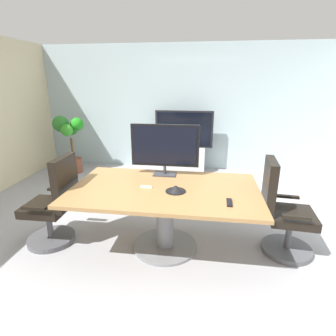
{
  "coord_description": "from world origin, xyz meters",
  "views": [
    {
      "loc": [
        0.54,
        -2.87,
        1.89
      ],
      "look_at": [
        0.11,
        0.12,
        0.91
      ],
      "focal_mm": 28.78,
      "sensor_mm": 36.0,
      "label": 1
    }
  ],
  "objects_px": {
    "potted_plant": "(69,138)",
    "office_chair_left": "(55,208)",
    "office_chair_right": "(282,215)",
    "conference_phone": "(176,189)",
    "wall_display_unit": "(184,152)",
    "tv_monitor": "(165,147)",
    "remote_control": "(229,203)",
    "conference_table": "(165,202)"
  },
  "relations": [
    {
      "from": "potted_plant",
      "to": "office_chair_left",
      "type": "bearing_deg",
      "value": -66.74
    },
    {
      "from": "office_chair_right",
      "to": "conference_phone",
      "type": "relative_size",
      "value": 4.95
    },
    {
      "from": "wall_display_unit",
      "to": "conference_phone",
      "type": "height_order",
      "value": "wall_display_unit"
    },
    {
      "from": "tv_monitor",
      "to": "potted_plant",
      "type": "height_order",
      "value": "tv_monitor"
    },
    {
      "from": "tv_monitor",
      "to": "remote_control",
      "type": "height_order",
      "value": "tv_monitor"
    },
    {
      "from": "conference_table",
      "to": "potted_plant",
      "type": "xyz_separation_m",
      "value": [
        -2.4,
        2.46,
        0.17
      ]
    },
    {
      "from": "conference_phone",
      "to": "wall_display_unit",
      "type": "bearing_deg",
      "value": 93.16
    },
    {
      "from": "conference_table",
      "to": "conference_phone",
      "type": "relative_size",
      "value": 9.41
    },
    {
      "from": "office_chair_right",
      "to": "wall_display_unit",
      "type": "distance_m",
      "value": 3.04
    },
    {
      "from": "tv_monitor",
      "to": "wall_display_unit",
      "type": "relative_size",
      "value": 0.64
    },
    {
      "from": "office_chair_right",
      "to": "tv_monitor",
      "type": "xyz_separation_m",
      "value": [
        -1.38,
        0.33,
        0.66
      ]
    },
    {
      "from": "tv_monitor",
      "to": "remote_control",
      "type": "distance_m",
      "value": 1.11
    },
    {
      "from": "tv_monitor",
      "to": "conference_phone",
      "type": "relative_size",
      "value": 3.82
    },
    {
      "from": "wall_display_unit",
      "to": "potted_plant",
      "type": "bearing_deg",
      "value": -170.86
    },
    {
      "from": "office_chair_right",
      "to": "potted_plant",
      "type": "bearing_deg",
      "value": 62.23
    },
    {
      "from": "conference_table",
      "to": "tv_monitor",
      "type": "xyz_separation_m",
      "value": [
        -0.07,
        0.44,
        0.54
      ]
    },
    {
      "from": "conference_phone",
      "to": "remote_control",
      "type": "distance_m",
      "value": 0.59
    },
    {
      "from": "conference_phone",
      "to": "potted_plant",
      "type": "bearing_deg",
      "value": 134.87
    },
    {
      "from": "remote_control",
      "to": "conference_table",
      "type": "bearing_deg",
      "value": 157.34
    },
    {
      "from": "office_chair_right",
      "to": "potted_plant",
      "type": "xyz_separation_m",
      "value": [
        -3.71,
        2.34,
        0.29
      ]
    },
    {
      "from": "tv_monitor",
      "to": "wall_display_unit",
      "type": "distance_m",
      "value": 2.49
    },
    {
      "from": "office_chair_left",
      "to": "wall_display_unit",
      "type": "bearing_deg",
      "value": 155.54
    },
    {
      "from": "office_chair_left",
      "to": "office_chair_right",
      "type": "relative_size",
      "value": 1.0
    },
    {
      "from": "office_chair_left",
      "to": "conference_phone",
      "type": "relative_size",
      "value": 4.95
    },
    {
      "from": "conference_phone",
      "to": "office_chair_left",
      "type": "bearing_deg",
      "value": 179.6
    },
    {
      "from": "wall_display_unit",
      "to": "potted_plant",
      "type": "height_order",
      "value": "wall_display_unit"
    },
    {
      "from": "wall_display_unit",
      "to": "potted_plant",
      "type": "relative_size",
      "value": 1.09
    },
    {
      "from": "tv_monitor",
      "to": "conference_phone",
      "type": "xyz_separation_m",
      "value": [
        0.2,
        -0.53,
        -0.33
      ]
    },
    {
      "from": "office_chair_left",
      "to": "remote_control",
      "type": "bearing_deg",
      "value": 82.74
    },
    {
      "from": "wall_display_unit",
      "to": "remote_control",
      "type": "relative_size",
      "value": 7.71
    },
    {
      "from": "conference_table",
      "to": "potted_plant",
      "type": "distance_m",
      "value": 3.44
    },
    {
      "from": "office_chair_left",
      "to": "potted_plant",
      "type": "xyz_separation_m",
      "value": [
        -1.09,
        2.53,
        0.29
      ]
    },
    {
      "from": "office_chair_left",
      "to": "wall_display_unit",
      "type": "relative_size",
      "value": 0.83
    },
    {
      "from": "conference_table",
      "to": "potted_plant",
      "type": "relative_size",
      "value": 1.71
    },
    {
      "from": "office_chair_right",
      "to": "conference_phone",
      "type": "bearing_deg",
      "value": 104.1
    },
    {
      "from": "office_chair_right",
      "to": "tv_monitor",
      "type": "relative_size",
      "value": 1.3
    },
    {
      "from": "conference_table",
      "to": "office_chair_right",
      "type": "height_order",
      "value": "office_chair_right"
    },
    {
      "from": "office_chair_right",
      "to": "wall_display_unit",
      "type": "bearing_deg",
      "value": 30.72
    },
    {
      "from": "conference_phone",
      "to": "remote_control",
      "type": "relative_size",
      "value": 1.29
    },
    {
      "from": "office_chair_left",
      "to": "wall_display_unit",
      "type": "height_order",
      "value": "wall_display_unit"
    },
    {
      "from": "tv_monitor",
      "to": "conference_phone",
      "type": "height_order",
      "value": "tv_monitor"
    },
    {
      "from": "office_chair_right",
      "to": "wall_display_unit",
      "type": "relative_size",
      "value": 0.83
    }
  ]
}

